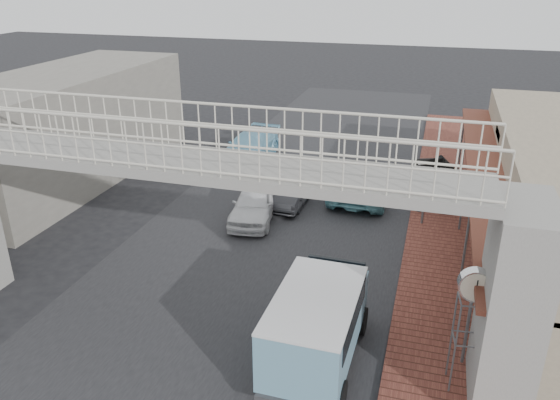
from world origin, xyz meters
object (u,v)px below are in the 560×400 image
Objects in this scene: dark_sedan at (293,188)px; street_clock at (475,291)px; white_hatchback at (255,203)px; angkot_far at (250,146)px; angkot_curb at (364,180)px; arrow_sign at (445,169)px; angkot_van at (317,319)px; motorcycle_near at (433,204)px; motorcycle_far at (461,181)px.

street_clock is at bearing -52.50° from dark_sedan.
white_hatchback is 1.04× the size of dark_sedan.
angkot_far is (-3.71, 4.93, 0.06)m from dark_sedan.
arrow_sign is at bearing 148.51° from angkot_curb.
dark_sedan is 0.87× the size of angkot_van.
street_clock is at bearing -107.71° from arrow_sign.
dark_sedan is (1.03, 2.05, -0.05)m from white_hatchback.
white_hatchback is 1.25× the size of street_clock.
white_hatchback reaches higher than dark_sedan.
motorcycle_near is (6.85, 2.33, -0.17)m from white_hatchback.
arrow_sign is (6.11, -0.60, 1.71)m from dark_sedan.
white_hatchback is at bearing 106.11° from motorcycle_near.
white_hatchback is 11.23m from street_clock.
street_clock is (10.52, -14.76, 2.05)m from angkot_far.
arrow_sign is (-0.70, 9.23, -0.39)m from street_clock.
angkot_curb is 1.87× the size of arrow_sign.
angkot_far is 16.46m from angkot_van.
dark_sedan is 5.83m from motorcycle_near.
motorcycle_near is 0.94× the size of motorcycle_far.
motorcycle_near is at bearing 88.68° from street_clock.
motorcycle_far is at bearing -24.53° from motorcycle_near.
angkot_van reaches higher than dark_sedan.
street_clock reaches higher than motorcycle_far.
street_clock reaches higher than angkot_van.
angkot_curb is at bearing -21.88° from angkot_far.
arrow_sign is (0.30, -0.88, 1.84)m from motorcycle_near.
angkot_far is 18.24m from street_clock.
motorcycle_near is at bearing -175.51° from motorcycle_far.
street_clock is at bearing -177.08° from motorcycle_near.
angkot_far is 10.81m from motorcycle_far.
angkot_van reaches higher than motorcycle_near.
motorcycle_far is (6.94, 3.08, -0.03)m from dark_sedan.
angkot_curb is at bearing 102.38° from street_clock.
angkot_van is at bearing -59.71° from angkot_far.
white_hatchback is at bearing 128.32° from street_clock.
motorcycle_far is at bearing 82.48° from street_clock.
arrow_sign is at bearing -24.29° from angkot_far.
angkot_curb reaches higher than motorcycle_far.
dark_sedan is 1.38× the size of arrow_sign.
angkot_far is 1.08× the size of angkot_van.
street_clock is at bearing -154.26° from motorcycle_far.
white_hatchback is 7.48m from angkot_far.
angkot_van is 9.81m from arrow_sign.
dark_sedan is at bearing 32.34° from angkot_curb.
angkot_far is at bearing 129.72° from dark_sedan.
white_hatchback is 0.77× the size of angkot_curb.
angkot_far is at bearing 116.15° from angkot_van.
angkot_curb is 4.31m from arrow_sign.
angkot_curb is 1.64× the size of street_clock.
white_hatchback is at bearing 149.12° from motorcycle_far.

